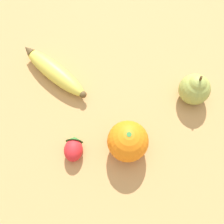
% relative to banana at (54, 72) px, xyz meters
% --- Properties ---
extents(ground_plane, '(3.00, 3.00, 0.00)m').
position_rel_banana_xyz_m(ground_plane, '(0.08, 0.15, -0.02)').
color(ground_plane, tan).
extents(banana, '(0.12, 0.19, 0.04)m').
position_rel_banana_xyz_m(banana, '(0.00, 0.00, 0.00)').
color(banana, '#DBCC4C').
rests_on(banana, ground_plane).
extents(orange, '(0.08, 0.08, 0.08)m').
position_rel_banana_xyz_m(orange, '(0.13, 0.21, 0.02)').
color(orange, orange).
rests_on(orange, ground_plane).
extents(pear, '(0.07, 0.07, 0.09)m').
position_rel_banana_xyz_m(pear, '(-0.03, 0.33, 0.02)').
color(pear, '#99A84C').
rests_on(pear, ground_plane).
extents(strawberry, '(0.06, 0.05, 0.04)m').
position_rel_banana_xyz_m(strawberry, '(0.17, 0.10, -0.00)').
color(strawberry, red).
rests_on(strawberry, ground_plane).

